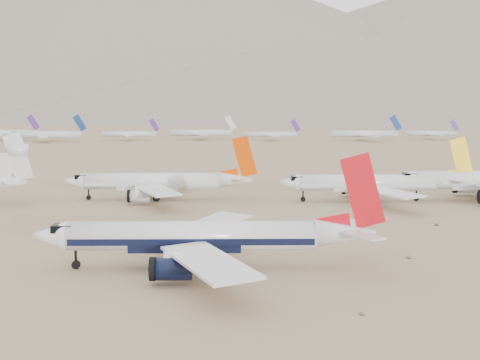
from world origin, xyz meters
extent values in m
plane|color=#8A6E50|center=(0.00, 0.00, 0.00)|extent=(7000.00, 7000.00, 0.00)
cylinder|color=silver|center=(-11.56, -4.56, 5.28)|extent=(38.84, 4.59, 4.59)
cube|color=black|center=(-11.56, -4.56, 4.71)|extent=(38.06, 4.66, 1.03)
sphere|color=silver|center=(-30.98, -4.56, 5.28)|extent=(4.59, 4.59, 4.59)
cube|color=black|center=(-31.67, -4.56, 6.54)|extent=(3.21, 2.98, 1.15)
cone|color=silver|center=(12.44, -4.56, 5.62)|extent=(9.71, 4.59, 4.59)
cube|color=silver|center=(-8.56, -18.18, 4.48)|extent=(15.00, 23.64, 0.72)
cube|color=silver|center=(14.33, -9.02, 6.20)|extent=(6.16, 8.06, 0.28)
cylinder|color=black|center=(-13.72, -14.10, 2.41)|extent=(5.39, 3.31, 3.31)
cube|color=silver|center=(-8.56, 9.07, 4.48)|extent=(15.00, 23.64, 0.72)
cube|color=silver|center=(14.33, -0.09, 6.20)|extent=(6.16, 8.06, 0.28)
cylinder|color=black|center=(-13.72, 4.99, 2.41)|extent=(5.39, 3.31, 3.31)
cube|color=red|center=(15.14, -4.56, 12.32)|extent=(7.36, 0.37, 12.13)
cylinder|color=black|center=(-29.83, -4.56, 0.69)|extent=(1.38, 0.57, 1.38)
cylinder|color=black|center=(-9.94, -7.77, 0.96)|extent=(1.93, 1.15, 1.93)
cylinder|color=black|center=(-9.94, -1.34, 0.96)|extent=(1.93, 1.15, 1.93)
sphere|color=silver|center=(42.07, 65.27, 5.51)|extent=(4.79, 4.79, 4.79)
cube|color=black|center=(41.35, 65.27, 6.82)|extent=(3.35, 3.11, 1.20)
cube|color=silver|center=(64.88, 79.19, 4.67)|extent=(15.26, 24.05, 0.74)
cylinder|color=silver|center=(59.63, 75.04, 2.51)|extent=(5.49, 3.45, 3.45)
cylinder|color=black|center=(43.27, 65.27, 0.72)|extent=(1.44, 0.60, 1.44)
cylinder|color=silver|center=(30.08, 64.62, 4.97)|extent=(35.54, 4.32, 4.32)
cube|color=silver|center=(30.08, 64.62, 4.43)|extent=(34.83, 4.38, 0.97)
sphere|color=silver|center=(12.31, 64.62, 4.97)|extent=(4.32, 4.32, 4.32)
cube|color=black|center=(11.66, 64.62, 6.15)|extent=(3.02, 2.81, 1.08)
cone|color=silver|center=(52.04, 64.62, 5.29)|extent=(8.88, 4.32, 4.32)
cube|color=silver|center=(32.82, 52.09, 4.21)|extent=(13.72, 21.63, 0.67)
cube|color=silver|center=(53.77, 60.51, 5.83)|extent=(5.64, 7.38, 0.26)
cylinder|color=silver|center=(28.10, 55.82, 2.26)|extent=(4.94, 3.11, 3.11)
cube|color=silver|center=(32.82, 77.14, 4.21)|extent=(13.72, 21.63, 0.67)
cube|color=silver|center=(53.77, 68.72, 5.83)|extent=(5.64, 7.38, 0.26)
cylinder|color=silver|center=(28.10, 73.41, 2.26)|extent=(4.94, 3.11, 3.11)
cube|color=gold|center=(54.51, 64.62, 11.44)|extent=(6.73, 0.35, 11.10)
cylinder|color=black|center=(13.39, 64.62, 0.65)|extent=(1.30, 0.54, 1.30)
cylinder|color=black|center=(31.56, 61.59, 0.91)|extent=(1.81, 1.08, 1.81)
cylinder|color=black|center=(31.56, 67.64, 0.91)|extent=(1.81, 1.08, 1.81)
cylinder|color=silver|center=(-26.37, 68.15, 5.02)|extent=(35.72, 4.37, 4.37)
cube|color=silver|center=(-26.37, 68.15, 4.48)|extent=(35.01, 4.43, 0.98)
sphere|color=silver|center=(-44.23, 68.15, 5.02)|extent=(4.37, 4.37, 4.37)
cube|color=black|center=(-44.89, 68.15, 6.22)|extent=(3.06, 2.84, 1.09)
cone|color=silver|center=(-4.29, 68.15, 5.35)|extent=(8.93, 4.37, 4.37)
cube|color=silver|center=(-23.61, 55.54, 4.26)|extent=(13.80, 21.74, 0.67)
cube|color=silver|center=(-2.56, 64.02, 5.89)|extent=(5.67, 7.41, 0.26)
cylinder|color=silver|center=(-28.36, 59.29, 2.29)|extent=(4.96, 3.14, 3.14)
cube|color=silver|center=(-23.61, 80.75, 4.26)|extent=(13.80, 21.74, 0.67)
cube|color=silver|center=(-2.56, 72.27, 5.89)|extent=(5.67, 7.41, 0.26)
cylinder|color=silver|center=(-28.36, 77.00, 2.29)|extent=(4.96, 3.14, 3.14)
cube|color=#E24200|center=(-1.81, 68.15, 11.54)|extent=(6.77, 0.35, 11.16)
cylinder|color=black|center=(-43.14, 68.15, 0.65)|extent=(1.31, 0.55, 1.31)
cylinder|color=black|center=(-24.88, 65.09, 0.92)|extent=(1.83, 1.09, 1.83)
cylinder|color=black|center=(-24.88, 71.20, 0.92)|extent=(1.83, 1.09, 1.83)
cone|color=silver|center=(-61.76, 60.78, 5.70)|extent=(9.72, 4.66, 4.66)
cube|color=silver|center=(-59.87, 56.30, 6.28)|extent=(6.17, 8.07, 0.28)
cube|color=silver|center=(-59.87, 65.26, 6.28)|extent=(6.17, 8.07, 0.28)
cube|color=silver|center=(-59.06, 60.78, 12.42)|extent=(7.37, 0.37, 12.14)
cylinder|color=silver|center=(-58.79, 60.78, 13.92)|extent=(4.86, 3.02, 3.02)
cylinder|color=silver|center=(-154.91, 333.67, 4.48)|extent=(42.17, 4.17, 4.17)
cube|color=#552984|center=(-135.06, 333.67, 11.53)|extent=(8.40, 0.42, 10.58)
cube|color=silver|center=(-154.91, 344.59, 3.86)|extent=(11.11, 19.41, 0.42)
cylinder|color=silver|center=(-120.92, 314.15, 4.56)|extent=(43.78, 4.33, 4.33)
cube|color=navy|center=(-100.32, 314.15, 11.88)|extent=(8.72, 0.43, 10.98)
cube|color=silver|center=(-120.92, 302.82, 3.91)|extent=(11.53, 20.15, 0.43)
cube|color=silver|center=(-120.92, 325.48, 3.91)|extent=(11.53, 20.15, 0.43)
cylinder|color=silver|center=(-71.62, 327.84, 4.14)|extent=(35.12, 3.47, 3.47)
cube|color=#552984|center=(-55.09, 327.84, 10.00)|extent=(6.99, 0.35, 8.81)
cube|color=silver|center=(-71.62, 318.75, 3.61)|extent=(9.25, 16.17, 0.35)
cube|color=silver|center=(-71.62, 336.92, 3.61)|extent=(9.25, 16.17, 0.35)
cylinder|color=silver|center=(-25.20, 337.32, 4.46)|extent=(41.64, 4.12, 4.12)
cube|color=silver|center=(-5.60, 337.32, 11.41)|extent=(8.29, 0.41, 10.44)
cube|color=silver|center=(-25.20, 326.54, 3.84)|extent=(10.97, 19.17, 0.41)
cube|color=silver|center=(-25.20, 348.09, 3.84)|extent=(10.97, 19.17, 0.41)
cylinder|color=silver|center=(20.63, 324.98, 4.07)|extent=(33.86, 3.35, 3.35)
cube|color=#552984|center=(36.56, 324.98, 9.73)|extent=(6.74, 0.33, 8.49)
cube|color=silver|center=(20.63, 316.22, 3.57)|extent=(8.92, 15.59, 0.33)
cube|color=silver|center=(20.63, 333.75, 3.57)|extent=(8.92, 15.59, 0.33)
cylinder|color=silver|center=(80.55, 320.58, 4.50)|extent=(42.50, 4.20, 4.20)
cube|color=navy|center=(100.55, 320.58, 11.60)|extent=(8.46, 0.42, 10.66)
cube|color=silver|center=(80.55, 309.58, 3.87)|extent=(11.20, 19.56, 0.42)
cube|color=silver|center=(80.55, 331.58, 3.87)|extent=(11.20, 19.56, 0.42)
cylinder|color=silver|center=(128.59, 336.31, 4.00)|extent=(32.46, 3.21, 3.21)
cube|color=#552984|center=(143.86, 336.31, 9.43)|extent=(6.46, 0.32, 8.14)
cube|color=silver|center=(128.59, 327.91, 3.52)|extent=(8.55, 14.94, 0.32)
cube|color=silver|center=(128.59, 344.72, 3.52)|extent=(8.55, 14.94, 0.32)
cone|color=slate|center=(-300.00, 1690.00, 235.00)|extent=(2444.00, 2444.00, 470.00)
cone|color=slate|center=(200.00, 1480.00, 120.00)|extent=(1824.00, 1824.00, 240.00)
cone|color=slate|center=(150.00, 1100.00, 70.00)|extent=(1260.00, 1260.00, 140.00)
ellipsoid|color=brown|center=(-30.40, 14.40, 0.29)|extent=(0.98, 0.98, 0.54)
ellipsoid|color=brown|center=(10.70, -27.70, 0.21)|extent=(0.70, 0.70, 0.39)
ellipsoid|color=brown|center=(24.40, 1.60, 0.25)|extent=(0.84, 0.84, 0.46)
ellipsoid|color=brown|center=(38.10, 30.90, 0.29)|extent=(0.98, 0.98, 0.54)
camera|label=1|loc=(-5.48, -107.43, 26.48)|focal=50.00mm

